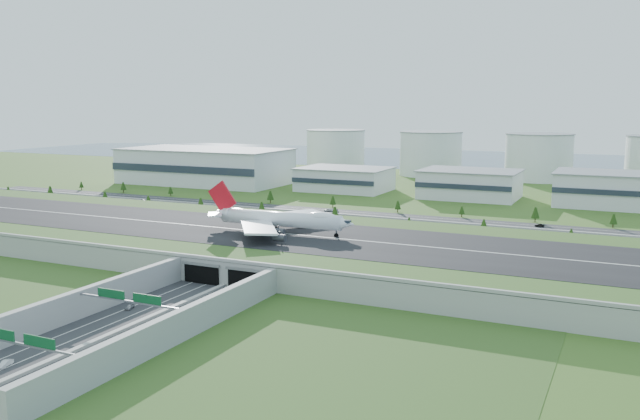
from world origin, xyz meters
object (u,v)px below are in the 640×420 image
at_px(fuel_tank_a, 336,151).
at_px(boeing_747, 280,219).
at_px(car_0, 130,307).
at_px(car_2, 212,305).
at_px(car_7, 329,210).
at_px(car_1, 5,363).
at_px(car_5, 540,225).
at_px(car_4, 143,201).

relative_size(fuel_tank_a, boeing_747, 0.78).
height_order(fuel_tank_a, boeing_747, fuel_tank_a).
relative_size(car_0, car_2, 0.72).
xyz_separation_m(car_0, car_7, (-21.39, 185.94, 0.12)).
bearing_deg(car_1, car_5, 56.94).
distance_m(car_2, car_5, 188.09).
xyz_separation_m(car_5, car_7, (-110.69, -0.36, 0.07)).
xyz_separation_m(boeing_747, car_1, (0.32, -129.91, -12.82)).
height_order(car_0, car_4, car_4).
height_order(fuel_tank_a, car_4, fuel_tank_a).
distance_m(car_2, car_4, 224.61).
distance_m(car_0, car_7, 187.16).
height_order(fuel_tank_a, car_5, fuel_tank_a).
bearing_deg(car_2, boeing_747, -59.72).
xyz_separation_m(boeing_747, car_0, (-3.46, -84.19, -12.81)).
height_order(car_1, car_4, car_4).
distance_m(car_1, car_7, 233.02).
height_order(car_2, car_4, car_4).
xyz_separation_m(car_0, car_4, (-137.08, 171.04, 0.13)).
bearing_deg(boeing_747, fuel_tank_a, 107.49).
bearing_deg(car_4, boeing_747, -119.33).
bearing_deg(car_5, car_4, -86.24).
relative_size(car_2, car_4, 1.16).
distance_m(boeing_747, car_0, 85.23).
bearing_deg(car_7, car_0, -4.26).
bearing_deg(car_2, car_5, -94.39).
height_order(boeing_747, car_5, boeing_747).
distance_m(car_1, car_4, 258.50).
height_order(car_1, car_5, car_5).
height_order(fuel_tank_a, car_1, fuel_tank_a).
bearing_deg(car_0, fuel_tank_a, 89.17).
xyz_separation_m(boeing_747, car_2, (17.23, -73.03, -12.72)).
xyz_separation_m(car_4, car_7, (115.69, 14.90, -0.00)).
height_order(boeing_747, car_4, boeing_747).
distance_m(car_0, car_5, 206.59).
xyz_separation_m(car_0, car_2, (20.69, 11.17, 0.09)).
bearing_deg(car_1, car_7, 83.38).
bearing_deg(car_1, boeing_747, 77.32).
xyz_separation_m(fuel_tank_a, car_2, (129.58, -381.25, -16.61)).
relative_size(car_1, car_5, 0.91).
relative_size(fuel_tank_a, car_7, 8.97).
bearing_deg(car_4, car_1, -144.60).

